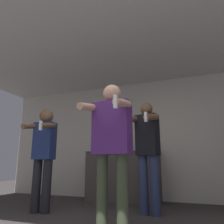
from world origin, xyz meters
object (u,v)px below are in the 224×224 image
(person_man_side, at_px, (43,152))
(person_spectator_back, at_px, (147,148))
(bottle_short_whiskey, at_px, (151,146))
(bottle_brown_liquor, at_px, (143,146))
(bottle_clear_vodka, at_px, (118,146))
(bottle_tall_gin, at_px, (123,147))
(person_woman_foreground, at_px, (112,139))

(person_man_side, distance_m, person_spectator_back, 1.66)
(bottle_short_whiskey, distance_m, person_spectator_back, 1.06)
(bottle_brown_liquor, height_order, bottle_clear_vodka, bottle_clear_vodka)
(bottle_tall_gin, bearing_deg, bottle_short_whiskey, 0.00)
(bottle_brown_liquor, height_order, person_spectator_back, person_spectator_back)
(person_man_side, bearing_deg, person_spectator_back, 15.29)
(bottle_brown_liquor, relative_size, person_man_side, 0.18)
(bottle_short_whiskey, height_order, person_spectator_back, person_spectator_back)
(bottle_tall_gin, bearing_deg, person_woman_foreground, -75.75)
(bottle_brown_liquor, xyz_separation_m, bottle_clear_vodka, (-0.53, -0.00, 0.03))
(bottle_short_whiskey, bearing_deg, person_woman_foreground, -92.25)
(person_woman_foreground, height_order, person_man_side, person_woman_foreground)
(person_spectator_back, bearing_deg, person_man_side, -164.71)
(bottle_brown_liquor, relative_size, bottle_tall_gin, 0.98)
(bottle_clear_vodka, relative_size, person_woman_foreground, 0.19)
(bottle_tall_gin, height_order, person_woman_foreground, person_woman_foreground)
(bottle_brown_liquor, xyz_separation_m, person_woman_foreground, (0.10, -2.06, -0.07))
(bottle_tall_gin, height_order, bottle_clear_vodka, bottle_clear_vodka)
(bottle_short_whiskey, relative_size, person_spectator_back, 0.14)
(bottle_brown_liquor, distance_m, person_spectator_back, 1.10)
(bottle_brown_liquor, relative_size, person_spectator_back, 0.17)
(bottle_clear_vodka, bearing_deg, person_woman_foreground, -73.04)
(bottle_clear_vodka, bearing_deg, bottle_short_whiskey, 0.00)
(bottle_brown_liquor, bearing_deg, bottle_clear_vodka, -180.00)
(bottle_clear_vodka, height_order, person_man_side, person_man_side)
(bottle_tall_gin, height_order, bottle_short_whiskey, bottle_tall_gin)
(bottle_brown_liquor, height_order, person_man_side, person_man_side)
(bottle_clear_vodka, relative_size, person_spectator_back, 0.19)
(person_man_side, xyz_separation_m, person_spectator_back, (1.60, 0.44, 0.06))
(bottle_tall_gin, relative_size, bottle_short_whiskey, 1.28)
(bottle_tall_gin, distance_m, bottle_clear_vodka, 0.11)
(bottle_brown_liquor, distance_m, bottle_short_whiskey, 0.18)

